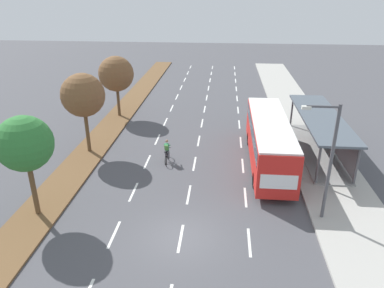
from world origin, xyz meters
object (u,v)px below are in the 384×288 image
at_px(bus_shelter, 323,130).
at_px(median_tree_second, 83,95).
at_px(streetlight, 328,156).
at_px(median_tree_nearest, 25,144).
at_px(median_tree_third, 116,74).
at_px(bus, 269,138).
at_px(cyclist, 167,152).

distance_m(bus_shelter, median_tree_second, 18.10).
relative_size(bus_shelter, streetlight, 1.74).
height_order(median_tree_nearest, median_tree_third, median_tree_third).
distance_m(bus_shelter, median_tree_nearest, 20.55).
distance_m(median_tree_third, streetlight, 22.41).
bearing_deg(median_tree_third, median_tree_second, -90.17).
distance_m(median_tree_nearest, streetlight, 15.73).
height_order(bus, median_tree_nearest, median_tree_nearest).
bearing_deg(streetlight, median_tree_second, 154.54).
bearing_deg(bus_shelter, median_tree_third, 158.49).
bearing_deg(bus, median_tree_third, 145.40).
bearing_deg(bus, median_tree_nearest, -150.53).
bearing_deg(median_tree_second, cyclist, -10.27).
relative_size(bus, median_tree_third, 1.94).
distance_m(cyclist, median_tree_nearest, 10.28).
relative_size(cyclist, median_tree_nearest, 0.32).
height_order(cyclist, streetlight, streetlight).
distance_m(median_tree_nearest, median_tree_second, 8.49).
bearing_deg(bus_shelter, cyclist, -167.30).
bearing_deg(median_tree_nearest, bus_shelter, 29.23).
distance_m(bus, cyclist, 7.41).
bearing_deg(median_tree_nearest, median_tree_third, 90.03).
bearing_deg(median_tree_second, bus, -3.58).
bearing_deg(bus_shelter, streetlight, -103.25).
bearing_deg(streetlight, cyclist, 146.11).
bearing_deg(median_tree_nearest, streetlight, 3.65).
relative_size(median_tree_second, median_tree_third, 1.04).
distance_m(bus, median_tree_second, 13.81).
relative_size(bus_shelter, cyclist, 6.23).
bearing_deg(median_tree_third, median_tree_nearest, -89.97).
xyz_separation_m(bus, median_tree_second, (-13.56, 0.85, 2.49)).
bearing_deg(median_tree_third, streetlight, -45.50).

